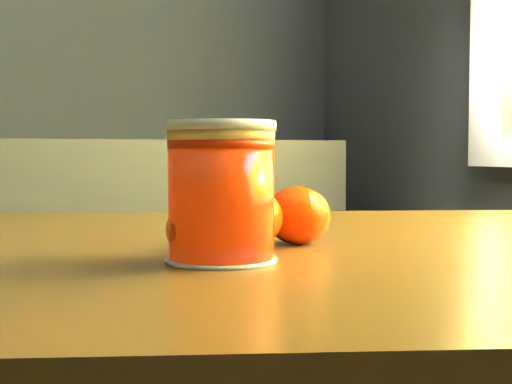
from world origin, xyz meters
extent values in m
cube|color=brown|center=(1.04, 0.11, 0.76)|extent=(1.17, 0.93, 0.04)
cylinder|color=#FE2E05|center=(0.99, 0.00, 0.83)|extent=(0.08, 0.08, 0.09)
cylinder|color=#F8C265|center=(0.99, 0.00, 0.88)|extent=(0.08, 0.08, 0.01)
cylinder|color=silver|center=(0.99, 0.00, 0.88)|extent=(0.08, 0.08, 0.01)
ellipsoid|color=#FF3F05|center=(1.03, 0.07, 0.81)|extent=(0.07, 0.07, 0.05)
ellipsoid|color=#FF3F05|center=(1.08, 0.09, 0.81)|extent=(0.08, 0.08, 0.05)
ellipsoid|color=#FF3F05|center=(0.97, 0.00, 0.81)|extent=(0.07, 0.07, 0.05)
camera|label=1|loc=(0.86, -0.52, 0.86)|focal=50.00mm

